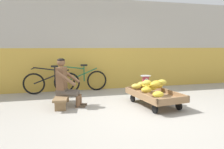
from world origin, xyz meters
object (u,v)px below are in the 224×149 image
weighing_scale (146,80)px  bicycle_far_left (81,80)px  low_bench (62,98)px  shopping_bag (151,96)px  banana_cart (154,96)px  plastic_crate (145,91)px  bicycle_near_left (52,82)px  vendor_seated (65,83)px

weighing_scale → bicycle_far_left: 2.03m
low_bench → shopping_bag: low_bench is taller
banana_cart → shopping_bag: 0.54m
banana_cart → plastic_crate: banana_cart is taller
bicycle_near_left → shopping_bag: bearing=-29.0°
low_bench → vendor_seated: bearing=-18.6°
bicycle_far_left → shopping_bag: bearing=-43.0°
bicycle_far_left → shopping_bag: bicycle_far_left is taller
low_bench → bicycle_near_left: size_ratio=0.68×
weighing_scale → bicycle_far_left: bearing=148.0°
plastic_crate → bicycle_near_left: (-2.61, 0.93, 0.20)m
banana_cart → bicycle_near_left: bicycle_near_left is taller
bicycle_near_left → vendor_seated: bearing=-75.9°
vendor_seated → low_bench: bearing=161.4°
vendor_seated → plastic_crate: 2.34m
vendor_seated → weighing_scale: vendor_seated is taller
banana_cart → vendor_seated: bearing=166.2°
plastic_crate → weighing_scale: size_ratio=1.20×
shopping_bag → vendor_seated: bearing=-180.0°
banana_cart → low_bench: (-2.14, 0.53, -0.04)m
low_bench → shopping_bag: 2.28m
low_bench → bicycle_far_left: 1.66m
plastic_crate → bicycle_far_left: bearing=148.0°
plastic_crate → bicycle_near_left: size_ratio=0.22×
bicycle_near_left → weighing_scale: bearing=-19.7°
banana_cart → low_bench: 2.20m
plastic_crate → low_bench: bearing=-168.9°
bicycle_far_left → banana_cart: bearing=-53.6°
low_bench → bicycle_far_left: bicycle_far_left is taller
banana_cart → bicycle_far_left: bicycle_far_left is taller
vendor_seated → plastic_crate: (2.25, 0.49, -0.42)m
banana_cart → bicycle_far_left: 2.57m
plastic_crate → vendor_seated: bearing=-167.8°
weighing_scale → shopping_bag: (-0.05, -0.48, -0.33)m
vendor_seated → weighing_scale: size_ratio=3.80×
vendor_seated → shopping_bag: 2.24m
plastic_crate → bicycle_near_left: bicycle_near_left is taller
plastic_crate → shopping_bag: plastic_crate is taller
low_bench → plastic_crate: bearing=11.1°
weighing_scale → shopping_bag: weighing_scale is taller
banana_cart → bicycle_far_left: size_ratio=0.93×
plastic_crate → bicycle_far_left: 2.04m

